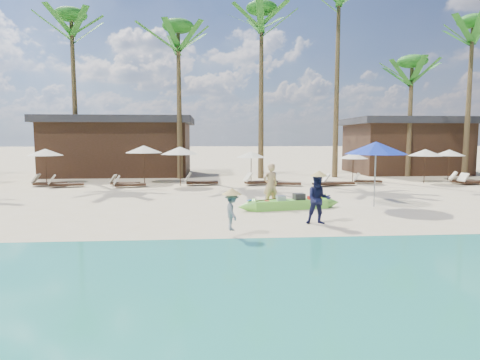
{
  "coord_description": "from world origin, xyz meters",
  "views": [
    {
      "loc": [
        -1.29,
        -13.2,
        2.75
      ],
      "look_at": [
        -0.17,
        2.0,
        1.15
      ],
      "focal_mm": 30.0,
      "sensor_mm": 36.0,
      "label": 1
    }
  ],
  "objects": [
    {
      "name": "resort_parasol_5",
      "position": [
        -3.03,
        9.89,
        2.04
      ],
      "size": [
        2.19,
        2.19,
        2.26
      ],
      "color": "#382017",
      "rests_on": "ground"
    },
    {
      "name": "lounger_8_left",
      "position": [
        8.11,
        10.3,
        0.19
      ],
      "size": [
        1.73,
        0.8,
        0.56
      ],
      "rotation": [
        0.0,
        0.0,
        -0.18
      ],
      "color": "#382017",
      "rests_on": "ground"
    },
    {
      "name": "resort_parasol_8",
      "position": [
        11.72,
        10.24,
        1.87
      ],
      "size": [
        2.01,
        2.01,
        2.08
      ],
      "color": "#382017",
      "rests_on": "ground"
    },
    {
      "name": "resort_parasol_4",
      "position": [
        -5.35,
        11.69,
        2.07
      ],
      "size": [
        2.23,
        2.23,
        2.3
      ],
      "color": "#382017",
      "rests_on": "ground"
    },
    {
      "name": "resort_parasol_6",
      "position": [
        1.2,
        11.25,
        1.74
      ],
      "size": [
        1.88,
        1.88,
        1.94
      ],
      "color": "#382017",
      "rests_on": "ground"
    },
    {
      "name": "lounger_7_left",
      "position": [
        5.29,
        9.12,
        0.21
      ],
      "size": [
        1.94,
        1.01,
        0.63
      ],
      "rotation": [
        0.0,
        0.0,
        0.25
      ],
      "color": "#382017",
      "rests_on": "ground"
    },
    {
      "name": "pavilion_west",
      "position": [
        -8.0,
        17.5,
        2.19
      ],
      "size": [
        10.8,
        6.6,
        4.3
      ],
      "color": "#382017",
      "rests_on": "ground"
    },
    {
      "name": "vendor_green",
      "position": [
        2.14,
        -0.77,
        0.8
      ],
      "size": [
        0.84,
        0.69,
        1.61
      ],
      "primitive_type": "imported",
      "rotation": [
        0.0,
        0.0,
        -0.1
      ],
      "color": "#16193E",
      "rests_on": "ground"
    },
    {
      "name": "lounger_9_left",
      "position": [
        13.91,
        9.56,
        0.22
      ],
      "size": [
        2.01,
        1.21,
        0.65
      ],
      "rotation": [
        0.0,
        0.0,
        -0.35
      ],
      "color": "#382017",
      "rests_on": "ground"
    },
    {
      "name": "pavilion_east",
      "position": [
        14.0,
        17.5,
        2.2
      ],
      "size": [
        8.8,
        6.6,
        4.3
      ],
      "color": "#382017",
      "rests_on": "ground"
    },
    {
      "name": "lounger_3_left",
      "position": [
        -10.61,
        10.32,
        0.21
      ],
      "size": [
        1.84,
        0.6,
        0.62
      ],
      "rotation": [
        0.0,
        0.0,
        0.02
      ],
      "color": "#382017",
      "rests_on": "ground"
    },
    {
      "name": "lounger_4_right",
      "position": [
        -6.34,
        10.28,
        0.19
      ],
      "size": [
        1.7,
        0.59,
        0.57
      ],
      "rotation": [
        0.0,
        0.0,
        -0.04
      ],
      "color": "#382017",
      "rests_on": "ground"
    },
    {
      "name": "resort_parasol_9",
      "position": [
        14.15,
        11.71,
        1.8
      ],
      "size": [
        1.94,
        1.94,
        2.0
      ],
      "color": "#382017",
      "rests_on": "ground"
    },
    {
      "name": "lounger_6_right",
      "position": [
        2.93,
        9.49,
        0.2
      ],
      "size": [
        1.86,
        0.92,
        0.61
      ],
      "rotation": [
        0.0,
        0.0,
        -0.22
      ],
      "color": "#382017",
      "rests_on": "ground"
    },
    {
      "name": "lounger_4_left",
      "position": [
        -5.89,
        9.39,
        0.2
      ],
      "size": [
        1.83,
        0.89,
        0.6
      ],
      "rotation": [
        0.0,
        0.0,
        0.21
      ],
      "color": "#382017",
      "rests_on": "ground"
    },
    {
      "name": "resort_parasol_3",
      "position": [
        -11.22,
        11.75,
        1.9
      ],
      "size": [
        2.04,
        2.04,
        2.11
      ],
      "color": "#382017",
      "rests_on": "ground"
    },
    {
      "name": "wet_sand_strip",
      "position": [
        0.0,
        -5.0,
        0.0
      ],
      "size": [
        240.0,
        4.5,
        0.01
      ],
      "primitive_type": "cube",
      "color": "tan",
      "rests_on": "ground"
    },
    {
      "name": "palm_7",
      "position": [
        16.57,
        13.68,
        8.99
      ],
      "size": [
        2.08,
        2.08,
        11.08
      ],
      "color": "brown",
      "rests_on": "ground"
    },
    {
      "name": "palm_5",
      "position": [
        7.45,
        14.38,
        10.82
      ],
      "size": [
        2.08,
        2.08,
        13.6
      ],
      "color": "brown",
      "rests_on": "ground"
    },
    {
      "name": "palm_2",
      "position": [
        -10.45,
        15.08,
        9.18
      ],
      "size": [
        2.08,
        2.08,
        11.33
      ],
      "color": "brown",
      "rests_on": "ground"
    },
    {
      "name": "green_canoe",
      "position": [
        1.78,
        1.99,
        0.2
      ],
      "size": [
        4.67,
        1.2,
        0.6
      ],
      "rotation": [
        0.0,
        0.0,
        0.19
      ],
      "color": "#78EA47",
      "rests_on": "ground"
    },
    {
      "name": "lounger_3_right",
      "position": [
        -9.45,
        9.71,
        0.21
      ],
      "size": [
        1.94,
        1.0,
        0.63
      ],
      "rotation": [
        0.0,
        0.0,
        0.24
      ],
      "color": "#382017",
      "rests_on": "ground"
    },
    {
      "name": "lounger_5_left",
      "position": [
        -1.93,
        10.22,
        0.22
      ],
      "size": [
        1.97,
        0.71,
        0.66
      ],
      "rotation": [
        0.0,
        0.0,
        0.06
      ],
      "color": "#382017",
      "rests_on": "ground"
    },
    {
      "name": "tourist",
      "position": [
        1.09,
        2.57,
        0.87
      ],
      "size": [
        0.73,
        0.59,
        1.75
      ],
      "primitive_type": "imported",
      "rotation": [
        0.0,
        0.0,
        3.46
      ],
      "color": "tan",
      "rests_on": "ground"
    },
    {
      "name": "ground",
      "position": [
        0.0,
        0.0,
        0.0
      ],
      "size": [
        240.0,
        240.0,
        0.0
      ],
      "primitive_type": "plane",
      "color": "beige",
      "rests_on": "ground"
    },
    {
      "name": "vendor_yellow",
      "position": [
        -0.7,
        -2.19,
        0.71
      ],
      "size": [
        0.5,
        0.74,
        1.07
      ],
      "primitive_type": "imported",
      "rotation": [
        0.0,
        0.0,
        1.72
      ],
      "color": "gray",
      "rests_on": "ground"
    },
    {
      "name": "palm_3",
      "position": [
        -3.36,
        14.27,
        8.58
      ],
      "size": [
        2.08,
        2.08,
        10.52
      ],
      "color": "brown",
      "rests_on": "ground"
    },
    {
      "name": "palm_6",
      "position": [
        12.84,
        14.52,
        7.05
      ],
      "size": [
        2.08,
        2.08,
        8.51
      ],
      "color": "brown",
      "rests_on": "ground"
    },
    {
      "name": "lounger_9_right",
      "position": [
        14.09,
        9.26,
        0.21
      ],
      "size": [
        1.9,
        0.95,
        0.62
      ],
      "rotation": [
        0.0,
        0.0,
        0.22
      ],
      "color": "#382017",
      "rests_on": "ground"
    },
    {
      "name": "lounger_7_right",
      "position": [
        6.04,
        9.47,
        0.2
      ],
      "size": [
        1.83,
        0.67,
        0.61
      ],
      "rotation": [
        0.0,
        0.0,
        -0.07
      ],
      "color": "#382017",
      "rests_on": "ground"
    },
    {
      "name": "resort_parasol_7",
      "position": [
        7.48,
        10.89,
        1.66
      ],
      "size": [
        1.79,
        1.79,
        1.85
      ],
      "color": "#382017",
      "rests_on": "ground"
    },
    {
      "name": "palm_4",
      "position": [
        2.15,
        14.01,
        9.45
      ],
      "size": [
        2.08,
        2.08,
        11.7
      ],
      "color": "brown",
      "rests_on": "ground"
    },
    {
      "name": "lounger_6_left",
      "position": [
        1.53,
        10.01,
        0.23
      ],
      "size": [
        2.08,
        1.11,
        0.68
      ],
      "rotation": [
        0.0,
        0.0,
        0.26
      ],
      "color": "#382017",
      "rests_on": "ground"
    },
    {
      "name": "blue_umbrella",
      "position": [
        5.25,
        2.26,
        2.36
      ],
      "size": [
        2.42,
        2.42,
        2.61
      ],
      "color": "#99999E",
      "rests_on": "ground"
    }
  ]
}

